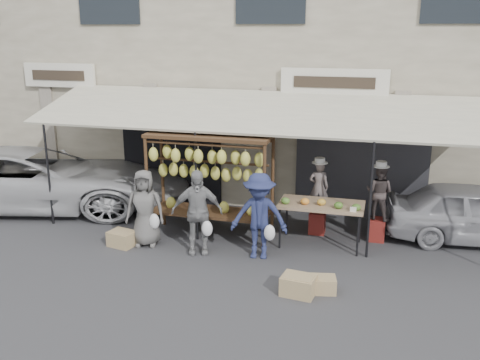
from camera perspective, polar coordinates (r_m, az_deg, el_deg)
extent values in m
plane|color=#2D2D30|center=(10.15, -1.39, -9.23)|extent=(90.00, 90.00, 0.00)
cube|color=#C0B69C|center=(15.55, 5.61, 12.83)|extent=(24.00, 6.00, 7.00)
cube|color=#232328|center=(12.64, 12.78, 1.48)|extent=(3.00, 0.10, 2.50)
cube|color=black|center=(13.65, -7.31, 2.80)|extent=(2.60, 0.10, 2.50)
cube|color=silver|center=(12.31, 10.01, 10.24)|extent=(2.40, 0.10, 0.60)
cube|color=silver|center=(14.73, -18.71, 10.55)|extent=(2.00, 0.10, 0.60)
cube|color=beige|center=(11.54, 1.84, 7.36)|extent=(10.00, 2.34, 0.63)
cylinder|color=black|center=(12.66, -19.74, 0.48)|extent=(0.05, 0.05, 2.30)
cylinder|color=black|center=(11.06, -4.68, -0.76)|extent=(0.05, 0.05, 2.30)
cylinder|color=black|center=(10.44, 13.71, -2.20)|extent=(0.05, 0.05, 2.30)
cylinder|color=black|center=(11.31, -9.86, -0.84)|extent=(0.07, 0.07, 2.20)
cylinder|color=black|center=(10.52, 2.58, -1.89)|extent=(0.07, 0.07, 2.20)
cylinder|color=black|center=(12.01, -8.26, 0.22)|extent=(0.07, 0.07, 2.20)
cylinder|color=black|center=(11.27, 3.49, -0.69)|extent=(0.07, 0.07, 2.20)
cube|color=black|center=(10.95, -3.29, 4.75)|extent=(2.60, 0.90, 0.07)
cylinder|color=black|center=(10.65, -3.88, 3.77)|extent=(2.50, 0.05, 0.05)
cylinder|color=black|center=(11.30, -2.71, 4.49)|extent=(2.50, 0.05, 0.05)
cylinder|color=black|center=(11.07, -3.24, 1.96)|extent=(2.50, 0.05, 0.05)
cube|color=black|center=(11.39, -3.16, -3.42)|extent=(2.50, 0.80, 0.05)
ellipsoid|color=#E9E557|center=(11.11, -9.22, 2.72)|extent=(0.20, 0.18, 0.30)
ellipsoid|color=#E9E557|center=(11.14, -7.77, 3.03)|extent=(0.20, 0.18, 0.30)
ellipsoid|color=#E9E557|center=(10.92, -6.89, 2.61)|extent=(0.20, 0.18, 0.30)
ellipsoid|color=#E9E557|center=(10.97, -5.41, 2.79)|extent=(0.20, 0.18, 0.30)
ellipsoid|color=#E9E557|center=(10.75, -4.47, 2.53)|extent=(0.20, 0.18, 0.30)
ellipsoid|color=#E9E557|center=(10.81, -2.98, 2.48)|extent=(0.20, 0.18, 0.30)
ellipsoid|color=#E9E557|center=(10.59, -1.98, 2.46)|extent=(0.20, 0.18, 0.30)
ellipsoid|color=#E9E557|center=(10.67, -0.48, 2.42)|extent=(0.20, 0.18, 0.30)
ellipsoid|color=#E9E557|center=(10.46, 0.58, 2.26)|extent=(0.20, 0.18, 0.30)
ellipsoid|color=#E9E557|center=(10.55, 2.07, 2.16)|extent=(0.20, 0.18, 0.30)
ellipsoid|color=#E9E557|center=(11.50, -8.19, 1.06)|extent=(0.20, 0.18, 0.30)
ellipsoid|color=#E9E557|center=(11.41, -7.12, 1.12)|extent=(0.20, 0.18, 0.30)
ellipsoid|color=#E9E557|center=(11.32, -6.02, 0.98)|extent=(0.20, 0.18, 0.30)
ellipsoid|color=#E9E557|center=(11.25, -4.91, 0.84)|extent=(0.20, 0.18, 0.30)
ellipsoid|color=#E9E557|center=(11.16, -3.80, 0.98)|extent=(0.20, 0.18, 0.30)
ellipsoid|color=#E9E557|center=(11.10, -2.65, 0.73)|extent=(0.20, 0.18, 0.30)
ellipsoid|color=#E9E557|center=(11.03, -1.50, 0.54)|extent=(0.20, 0.18, 0.30)
ellipsoid|color=#E9E557|center=(10.96, -0.33, 0.69)|extent=(0.20, 0.18, 0.30)
ellipsoid|color=#E9E557|center=(10.91, 0.85, 0.43)|extent=(0.20, 0.18, 0.30)
ellipsoid|color=#E9E557|center=(10.85, 2.04, 0.47)|extent=(0.20, 0.18, 0.30)
cube|color=#9B7D5F|center=(10.93, 8.68, -2.63)|extent=(1.70, 0.90, 0.05)
cylinder|color=black|center=(10.84, 4.28, -5.16)|extent=(0.04, 0.04, 0.85)
cylinder|color=black|center=(10.68, 12.45, -5.84)|extent=(0.04, 0.04, 0.85)
cylinder|color=black|center=(11.52, 5.00, -3.88)|extent=(0.04, 0.04, 0.85)
cylinder|color=black|center=(11.37, 12.68, -4.50)|extent=(0.04, 0.04, 0.85)
ellipsoid|color=#598C33|center=(10.78, 4.87, -2.23)|extent=(0.18, 0.14, 0.14)
ellipsoid|color=orange|center=(10.79, 6.94, -2.27)|extent=(0.18, 0.14, 0.14)
ellipsoid|color=gold|center=(10.79, 8.69, -2.34)|extent=(0.18, 0.14, 0.14)
ellipsoid|color=#477226|center=(10.64, 10.47, -2.68)|extent=(0.18, 0.14, 0.14)
ellipsoid|color=#477226|center=(10.59, 12.30, -2.87)|extent=(0.18, 0.14, 0.14)
imported|color=#655A59|center=(11.52, 8.39, -0.77)|extent=(0.45, 0.32, 1.14)
imported|color=#413736|center=(11.37, 14.63, -1.27)|extent=(0.67, 0.59, 1.16)
imported|color=#5A5855|center=(11.02, -10.12, -2.97)|extent=(0.88, 0.68, 1.59)
imported|color=gray|center=(10.48, -4.61, -3.43)|extent=(1.08, 0.71, 1.70)
imported|color=navy|center=(10.25, 2.05, -3.87)|extent=(1.15, 0.74, 1.70)
cube|color=maroon|center=(11.77, 8.24, -4.53)|extent=(0.37, 0.37, 0.47)
cube|color=maroon|center=(11.63, 14.35, -5.13)|extent=(0.39, 0.39, 0.48)
cube|color=tan|center=(9.16, 6.25, -11.11)|extent=(0.60, 0.49, 0.33)
cube|color=tan|center=(9.32, 8.79, -10.95)|extent=(0.50, 0.42, 0.27)
cube|color=tan|center=(11.28, -12.46, -6.12)|extent=(0.59, 0.50, 0.31)
imported|color=silver|center=(14.08, -21.91, 1.57)|extent=(5.74, 3.65, 2.21)
imported|color=#9F9FA4|center=(12.11, 23.94, -3.24)|extent=(3.79, 1.81, 1.25)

